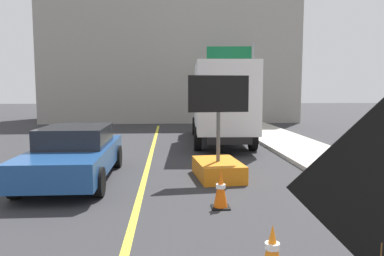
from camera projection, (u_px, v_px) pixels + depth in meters
lane_center_stripe at (128, 241)px, 5.75m from camera, size 0.14×36.00×0.01m
roadwork_sign at (383, 194)px, 3.14m from camera, size 1.62×0.25×2.33m
arrow_board_trailer at (218, 160)px, 9.81m from camera, size 1.60×1.90×2.70m
box_truck at (221, 101)px, 16.08m from camera, size 2.70×7.73×3.36m
pickup_car at (75, 153)px, 9.58m from camera, size 2.00×4.69×1.38m
highway_guide_sign at (239, 70)px, 21.66m from camera, size 2.78×0.34×5.00m
far_building_block at (171, 55)px, 28.42m from camera, size 17.76×7.85×9.78m
traffic_cone_near_sign at (272, 250)px, 4.70m from camera, size 0.36×0.36×0.66m
traffic_cone_mid_lane at (221, 189)px, 7.32m from camera, size 0.36×0.36×0.78m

